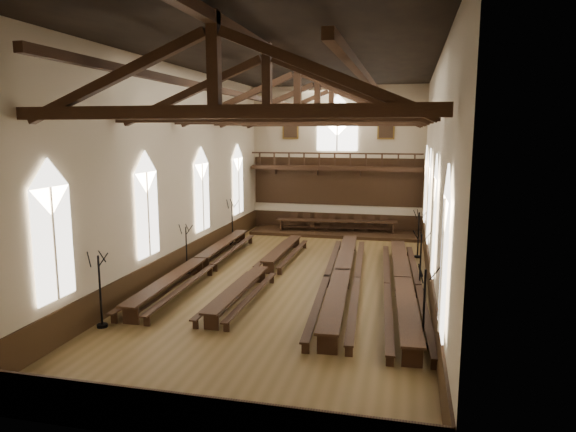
# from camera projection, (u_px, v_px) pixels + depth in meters

# --- Properties ---
(ground) EXTENTS (26.00, 26.00, 0.00)m
(ground) POSITION_uv_depth(u_px,v_px,m) (297.00, 281.00, 23.99)
(ground) COLOR brown
(ground) RESTS_ON ground
(room_walls) EXTENTS (26.00, 26.00, 26.00)m
(room_walls) POSITION_uv_depth(u_px,v_px,m) (297.00, 141.00, 22.94)
(room_walls) COLOR #BFAA90
(room_walls) RESTS_ON ground
(wainscot_band) EXTENTS (12.00, 26.00, 1.20)m
(wainscot_band) POSITION_uv_depth(u_px,v_px,m) (297.00, 268.00, 23.89)
(wainscot_band) COLOR #34220F
(wainscot_band) RESTS_ON ground
(side_windows) EXTENTS (11.85, 19.80, 4.50)m
(side_windows) POSITION_uv_depth(u_px,v_px,m) (297.00, 202.00, 23.38)
(side_windows) COLOR white
(side_windows) RESTS_ON room_walls
(end_window) EXTENTS (2.80, 0.12, 3.80)m
(end_window) POSITION_uv_depth(u_px,v_px,m) (337.00, 127.00, 35.20)
(end_window) COLOR white
(end_window) RESTS_ON room_walls
(minstrels_gallery) EXTENTS (11.80, 1.24, 3.70)m
(minstrels_gallery) POSITION_uv_depth(u_px,v_px,m) (336.00, 175.00, 35.51)
(minstrels_gallery) COLOR #321F10
(minstrels_gallery) RESTS_ON room_walls
(portraits) EXTENTS (7.75, 0.09, 1.45)m
(portraits) POSITION_uv_depth(u_px,v_px,m) (337.00, 129.00, 35.22)
(portraits) COLOR brown
(portraits) RESTS_ON room_walls
(roof_trusses) EXTENTS (11.70, 25.70, 2.80)m
(roof_trusses) POSITION_uv_depth(u_px,v_px,m) (298.00, 101.00, 22.65)
(roof_trusses) COLOR #321F10
(roof_trusses) RESTS_ON room_walls
(refectory_row_a) EXTENTS (1.84, 14.69, 0.78)m
(refectory_row_a) POSITION_uv_depth(u_px,v_px,m) (200.00, 262.00, 25.24)
(refectory_row_a) COLOR #321F10
(refectory_row_a) RESTS_ON ground
(refectory_row_b) EXTENTS (1.45, 13.92, 0.70)m
(refectory_row_b) POSITION_uv_depth(u_px,v_px,m) (264.00, 268.00, 24.34)
(refectory_row_b) COLOR #321F10
(refectory_row_b) RESTS_ON ground
(refectory_row_c) EXTENTS (2.15, 15.14, 0.82)m
(refectory_row_c) POSITION_uv_depth(u_px,v_px,m) (342.00, 274.00, 22.94)
(refectory_row_c) COLOR #321F10
(refectory_row_c) RESTS_ON ground
(refectory_row_d) EXTENTS (1.98, 14.79, 0.78)m
(refectory_row_d) POSITION_uv_depth(u_px,v_px,m) (402.00, 281.00, 21.90)
(refectory_row_d) COLOR #321F10
(refectory_row_d) RESTS_ON ground
(dais) EXTENTS (11.40, 3.05, 0.20)m
(dais) POSITION_uv_depth(u_px,v_px,m) (336.00, 233.00, 34.87)
(dais) COLOR #34220F
(dais) RESTS_ON ground
(high_table) EXTENTS (8.20, 1.64, 0.76)m
(high_table) POSITION_uv_depth(u_px,v_px,m) (336.00, 222.00, 34.74)
(high_table) COLOR #321F10
(high_table) RESTS_ON dais
(high_chairs) EXTENTS (6.81, 0.52, 1.08)m
(high_chairs) POSITION_uv_depth(u_px,v_px,m) (338.00, 221.00, 35.52)
(high_chairs) COLOR #321F10
(high_chairs) RESTS_ON dais
(candelabrum_left_near) EXTENTS (0.84, 0.79, 2.78)m
(candelabrum_left_near) POSITION_uv_depth(u_px,v_px,m) (101.00, 304.00, 18.18)
(candelabrum_left_near) COLOR black
(candelabrum_left_near) RESTS_ON ground
(candelabrum_left_mid) EXTENTS (0.74, 0.70, 2.46)m
(candelabrum_left_mid) POSITION_uv_depth(u_px,v_px,m) (187.00, 258.00, 25.16)
(candelabrum_left_mid) COLOR black
(candelabrum_left_mid) RESTS_ON ground
(candelabrum_left_far) EXTENTS (0.81, 0.85, 2.82)m
(candelabrum_left_far) POSITION_uv_depth(u_px,v_px,m) (232.00, 231.00, 31.59)
(candelabrum_left_far) COLOR black
(candelabrum_left_far) RESTS_ON ground
(candelabrum_right_near) EXTENTS (0.73, 0.84, 2.74)m
(candelabrum_right_near) POSITION_uv_depth(u_px,v_px,m) (423.00, 322.00, 16.51)
(candelabrum_right_near) COLOR black
(candelabrum_right_near) RESTS_ON ground
(candelabrum_right_mid) EXTENTS (0.81, 0.75, 2.68)m
(candelabrum_right_mid) POSITION_uv_depth(u_px,v_px,m) (420.00, 273.00, 22.35)
(candelabrum_right_mid) COLOR black
(candelabrum_right_mid) RESTS_ON ground
(candelabrum_right_far) EXTENTS (0.79, 0.80, 2.68)m
(candelabrum_right_far) POSITION_uv_depth(u_px,v_px,m) (418.00, 243.00, 28.32)
(candelabrum_right_far) COLOR black
(candelabrum_right_far) RESTS_ON ground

